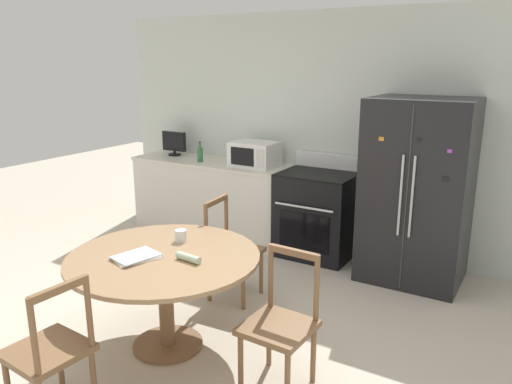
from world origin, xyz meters
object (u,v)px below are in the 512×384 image
at_px(oven_range, 317,214).
at_px(candle_glass, 181,236).
at_px(dining_chair_far, 232,251).
at_px(dining_chair_right, 280,325).
at_px(refrigerator, 417,191).
at_px(dining_chair_near, 50,352).
at_px(counter_bottle, 200,154).
at_px(microwave, 255,154).
at_px(countertop_tv, 174,143).

distance_m(oven_range, candle_glass, 2.01).
distance_m(dining_chair_far, dining_chair_right, 1.32).
bearing_deg(dining_chair_right, candle_glass, -11.82).
relative_size(refrigerator, dining_chair_near, 1.94).
bearing_deg(oven_range, dining_chair_right, -71.67).
bearing_deg(dining_chair_near, oven_range, -0.47).
bearing_deg(counter_bottle, dining_chair_far, -44.26).
distance_m(refrigerator, microwave, 1.86).
relative_size(counter_bottle, dining_chair_right, 0.27).
bearing_deg(refrigerator, counter_bottle, -179.72).
height_order(microwave, dining_chair_near, microwave).
bearing_deg(dining_chair_far, counter_bottle, -138.10).
bearing_deg(microwave, dining_chair_near, -80.54).
relative_size(dining_chair_near, dining_chair_far, 1.00).
relative_size(countertop_tv, candle_glass, 3.83).
distance_m(oven_range, dining_chair_far, 1.34).
bearing_deg(oven_range, candle_glass, -97.86).
bearing_deg(dining_chair_near, dining_chair_far, 3.11).
height_order(oven_range, dining_chair_right, oven_range).
xyz_separation_m(microwave, countertop_tv, (-1.23, 0.06, 0.02)).
height_order(dining_chair_far, candle_glass, dining_chair_far).
bearing_deg(counter_bottle, candle_glass, -56.88).
bearing_deg(counter_bottle, dining_chair_right, -43.74).
bearing_deg(candle_glass, counter_bottle, 123.12).
relative_size(refrigerator, candle_glass, 19.48).
bearing_deg(oven_range, refrigerator, -3.75).
xyz_separation_m(oven_range, dining_chair_right, (0.74, -2.22, -0.03)).
bearing_deg(oven_range, dining_chair_near, -94.85).
height_order(countertop_tv, counter_bottle, countertop_tv).
xyz_separation_m(dining_chair_far, candle_glass, (-0.04, -0.65, 0.34)).
xyz_separation_m(dining_chair_near, dining_chair_right, (1.01, 0.96, 0.00)).
bearing_deg(dining_chair_near, microwave, 13.84).
xyz_separation_m(countertop_tv, candle_glass, (1.76, -2.05, -0.29)).
bearing_deg(microwave, dining_chair_far, -66.84).
height_order(counter_bottle, dining_chair_near, counter_bottle).
bearing_deg(dining_chair_right, counter_bottle, -41.29).
distance_m(countertop_tv, candle_glass, 2.72).
xyz_separation_m(oven_range, dining_chair_near, (-0.27, -3.18, -0.03)).
bearing_deg(countertop_tv, candle_glass, -49.32).
distance_m(counter_bottle, dining_chair_right, 3.15).
xyz_separation_m(refrigerator, dining_chair_near, (-1.32, -3.12, -0.44)).
height_order(oven_range, counter_bottle, counter_bottle).
distance_m(microwave, dining_chair_near, 3.31).
distance_m(refrigerator, dining_chair_far, 1.84).
height_order(dining_chair_near, dining_chair_right, same).
relative_size(oven_range, dining_chair_far, 1.20).
distance_m(countertop_tv, dining_chair_right, 3.66).
relative_size(microwave, candle_glass, 5.70).
bearing_deg(oven_range, microwave, 178.34).
bearing_deg(countertop_tv, dining_chair_near, -61.63).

